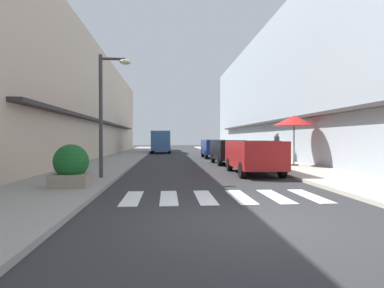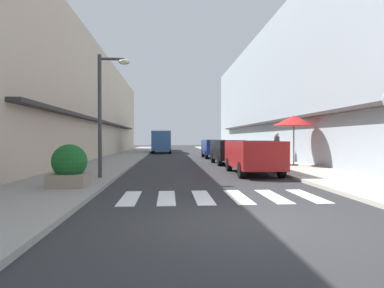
# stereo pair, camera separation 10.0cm
# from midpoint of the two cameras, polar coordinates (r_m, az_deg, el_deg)

# --- Properties ---
(ground_plane) EXTENTS (108.37, 108.37, 0.00)m
(ground_plane) POSITION_cam_midpoint_polar(r_m,az_deg,el_deg) (25.82, -1.08, -2.53)
(ground_plane) COLOR #2B2B2D
(sidewalk_left) EXTENTS (3.19, 68.96, 0.12)m
(sidewalk_left) POSITION_cam_midpoint_polar(r_m,az_deg,el_deg) (26.01, -11.99, -2.39)
(sidewalk_left) COLOR gray
(sidewalk_left) RESTS_ON ground_plane
(sidewalk_right) EXTENTS (3.19, 68.96, 0.12)m
(sidewalk_right) POSITION_cam_midpoint_polar(r_m,az_deg,el_deg) (26.54, 9.61, -2.32)
(sidewalk_right) COLOR #ADA899
(sidewalk_right) RESTS_ON ground_plane
(building_row_left) EXTENTS (5.50, 46.33, 8.51)m
(building_row_left) POSITION_cam_midpoint_polar(r_m,az_deg,el_deg) (28.37, -19.88, 6.33)
(building_row_left) COLOR #C6B299
(building_row_left) RESTS_ON ground_plane
(building_row_right) EXTENTS (5.50, 46.33, 10.81)m
(building_row_right) POSITION_cam_midpoint_polar(r_m,az_deg,el_deg) (29.38, 16.80, 8.41)
(building_row_right) COLOR #939EA8
(building_row_right) RESTS_ON ground_plane
(crosswalk) EXTENTS (5.20, 2.20, 0.01)m
(crosswalk) POSITION_cam_midpoint_polar(r_m,az_deg,el_deg) (9.05, 4.89, -8.93)
(crosswalk) COLOR silver
(crosswalk) RESTS_ON ground_plane
(parked_car_near) EXTENTS (1.86, 4.47, 1.47)m
(parked_car_near) POSITION_cam_midpoint_polar(r_m,az_deg,el_deg) (14.84, 10.20, -1.53)
(parked_car_near) COLOR maroon
(parked_car_near) RESTS_ON ground_plane
(parked_car_mid) EXTENTS (1.85, 4.05, 1.47)m
(parked_car_mid) POSITION_cam_midpoint_polar(r_m,az_deg,el_deg) (20.45, 6.19, -0.86)
(parked_car_mid) COLOR black
(parked_car_mid) RESTS_ON ground_plane
(parked_car_far) EXTENTS (1.83, 4.18, 1.47)m
(parked_car_far) POSITION_cam_midpoint_polar(r_m,az_deg,el_deg) (26.82, 3.70, -0.43)
(parked_car_far) COLOR navy
(parked_car_far) RESTS_ON ground_plane
(delivery_van) EXTENTS (2.02, 5.40, 2.37)m
(delivery_van) POSITION_cam_midpoint_polar(r_m,az_deg,el_deg) (36.28, -5.36, 0.68)
(delivery_van) COLOR #33598C
(delivery_van) RESTS_ON ground_plane
(street_lamp) EXTENTS (1.19, 0.28, 4.51)m
(street_lamp) POSITION_cam_midpoint_polar(r_m,az_deg,el_deg) (12.85, -14.48, 7.07)
(street_lamp) COLOR #38383D
(street_lamp) RESTS_ON sidewalk_left
(cafe_umbrella) EXTENTS (2.23, 2.23, 2.68)m
(cafe_umbrella) POSITION_cam_midpoint_polar(r_m,az_deg,el_deg) (18.80, 16.77, 3.79)
(cafe_umbrella) COLOR #262626
(cafe_umbrella) RESTS_ON sidewalk_right
(planter_corner) EXTENTS (1.10, 1.10, 1.27)m
(planter_corner) POSITION_cam_midpoint_polar(r_m,az_deg,el_deg) (10.74, -20.06, -3.67)
(planter_corner) COLOR gray
(planter_corner) RESTS_ON sidewalk_left
(pedestrian_walking_near) EXTENTS (0.34, 0.34, 1.81)m
(pedestrian_walking_near) POSITION_cam_midpoint_polar(r_m,az_deg,el_deg) (22.00, 14.04, -0.33)
(pedestrian_walking_near) COLOR #282B33
(pedestrian_walking_near) RESTS_ON sidewalk_right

